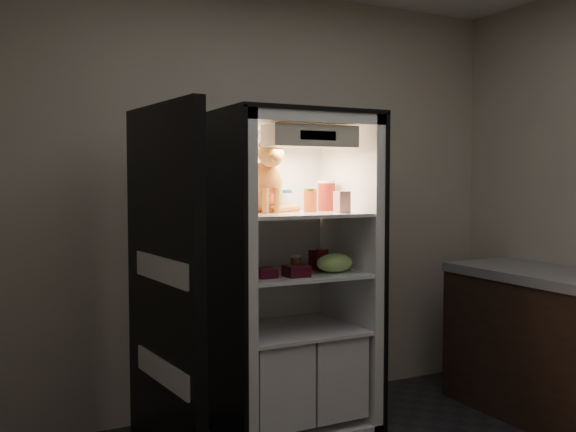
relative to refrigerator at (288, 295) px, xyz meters
name	(u,v)px	position (x,y,z in m)	size (l,w,h in m)	color
room_shell	(445,145)	(0.00, -1.38, 0.83)	(3.60, 3.60, 3.60)	white
refrigerator	(288,295)	(0.00, 0.00, 0.00)	(0.90, 0.72, 1.88)	white
fridge_door	(164,295)	(-0.85, -0.31, 0.12)	(0.15, 0.87, 1.85)	black
tabby_cat	(263,184)	(-0.15, 0.03, 0.66)	(0.36, 0.42, 0.45)	#D1581A
parmesan_shaker	(276,195)	(-0.07, 0.01, 0.60)	(0.08, 0.08, 0.20)	#238027
mayo_tub	(284,201)	(0.02, 0.09, 0.56)	(0.09, 0.09, 0.13)	white
salsa_jar	(310,200)	(0.11, -0.07, 0.57)	(0.08, 0.08, 0.14)	#9B0E11
pepper_jar	(327,196)	(0.28, 0.03, 0.59)	(0.11, 0.11, 0.19)	maroon
cream_carton	(342,202)	(0.23, -0.24, 0.56)	(0.07, 0.07, 0.13)	white
soda_can_a	(314,259)	(0.17, -0.01, 0.21)	(0.07, 0.07, 0.12)	black
soda_can_b	(322,259)	(0.22, -0.01, 0.21)	(0.06, 0.06, 0.11)	black
soda_can_c	(322,259)	(0.18, -0.10, 0.22)	(0.07, 0.07, 0.14)	black
condiment_jar	(296,263)	(0.04, -0.02, 0.19)	(0.06, 0.06, 0.09)	brown
grape_bag	(335,263)	(0.21, -0.19, 0.20)	(0.22, 0.16, 0.11)	#92CC5F
berry_box_left	(266,273)	(-0.23, -0.19, 0.17)	(0.11, 0.11, 0.05)	#480C1D
berry_box_right	(296,271)	(-0.06, -0.23, 0.18)	(0.13, 0.13, 0.06)	#480C1D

